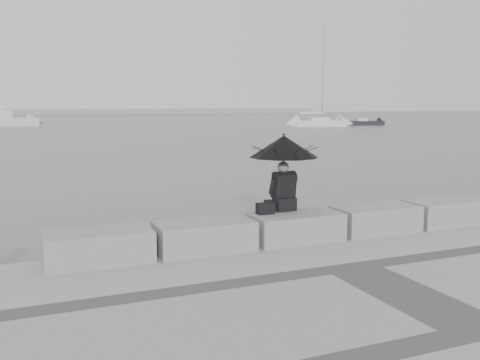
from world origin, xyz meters
name	(u,v)px	position (x,y,z in m)	size (l,w,h in m)	color
ground	(284,262)	(0.00, 0.00, 0.00)	(360.00, 360.00, 0.00)	#4F5255
stone_block_far_left	(98,247)	(-3.40, -0.45, 0.75)	(1.60, 0.80, 0.50)	slate
stone_block_left	(205,236)	(-1.70, -0.45, 0.75)	(1.60, 0.80, 0.50)	slate
stone_block_centre	(296,227)	(0.00, -0.45, 0.75)	(1.60, 0.80, 0.50)	slate
stone_block_right	(375,219)	(1.70, -0.45, 0.75)	(1.60, 0.80, 0.50)	slate
stone_block_far_right	(445,212)	(3.40, -0.45, 0.75)	(1.60, 0.80, 0.50)	slate
seated_person	(284,154)	(-0.08, -0.11, 2.02)	(1.24, 1.24, 1.39)	black
bag	(265,208)	(-0.52, -0.28, 1.10)	(0.30, 0.17, 0.19)	black
sailboat_right	(319,122)	(32.79, 53.01, 0.54)	(7.21, 3.46, 12.90)	silver
small_motorboat	(366,123)	(41.59, 54.70, 0.32)	(5.08, 2.55, 1.10)	black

